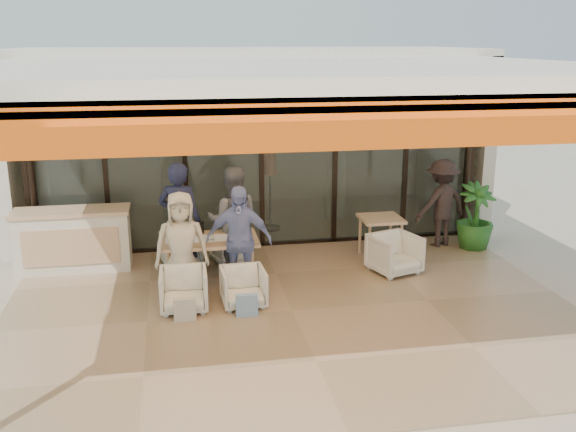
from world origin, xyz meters
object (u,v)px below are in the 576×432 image
(side_chair, at_px, (395,252))
(chair_near_right, at_px, (243,285))
(chair_far_right, at_px, (231,245))
(diner_grey, at_px, (233,220))
(host_counter, at_px, (73,240))
(diner_navy, at_px, (180,220))
(chair_far_left, at_px, (181,247))
(diner_cream, at_px, (181,246))
(potted_palm, at_px, (475,217))
(dining_table, at_px, (208,242))
(standing_woman, at_px, (441,204))
(chair_near_left, at_px, (184,288))
(diner_periwinkle, at_px, (239,240))
(side_table, at_px, (381,223))

(side_chair, bearing_deg, chair_near_right, -179.07)
(chair_far_right, height_order, diner_grey, diner_grey)
(host_counter, xyz_separation_m, diner_navy, (1.73, -0.56, 0.40))
(chair_far_left, bearing_deg, host_counter, -13.97)
(diner_grey, distance_m, diner_cream, 1.23)
(chair_far_left, relative_size, potted_palm, 0.52)
(dining_table, bearing_deg, standing_woman, 14.90)
(host_counter, relative_size, diner_grey, 1.05)
(chair_near_left, distance_m, diner_cream, 0.68)
(diner_periwinkle, distance_m, potted_palm, 4.61)
(chair_near_left, height_order, standing_woman, standing_woman)
(chair_far_left, height_order, standing_woman, standing_woman)
(host_counter, xyz_separation_m, chair_near_right, (2.57, -1.96, -0.22))
(chair_far_left, xyz_separation_m, potted_palm, (5.25, -0.06, 0.30))
(chair_far_right, height_order, standing_woman, standing_woman)
(chair_far_right, height_order, side_chair, side_chair)
(diner_grey, bearing_deg, potted_palm, -166.17)
(diner_periwinkle, xyz_separation_m, side_chair, (2.57, 0.39, -0.47))
(chair_near_right, bearing_deg, potted_palm, 19.40)
(diner_navy, relative_size, side_chair, 2.59)
(chair_far_right, bearing_deg, side_table, 155.80)
(standing_woman, bearing_deg, diner_navy, -7.66)
(dining_table, relative_size, potted_palm, 1.23)
(chair_far_right, xyz_separation_m, diner_cream, (-0.84, -1.40, 0.50))
(dining_table, bearing_deg, chair_near_left, -113.43)
(chair_far_right, height_order, side_table, side_table)
(dining_table, bearing_deg, diner_navy, 133.02)
(diner_cream, xyz_separation_m, standing_woman, (4.70, 1.60, 0.01))
(chair_near_right, bearing_deg, side_table, 29.26)
(host_counter, height_order, side_table, host_counter)
(diner_grey, height_order, side_chair, diner_grey)
(diner_navy, bearing_deg, diner_cream, 110.28)
(diner_cream, bearing_deg, standing_woman, 18.47)
(chair_near_right, distance_m, diner_navy, 1.75)
(chair_near_right, height_order, potted_palm, potted_palm)
(chair_near_left, bearing_deg, side_table, 26.68)
(chair_near_right, bearing_deg, diner_periwinkle, 86.75)
(chair_far_right, bearing_deg, diner_periwinkle, 71.63)
(diner_periwinkle, bearing_deg, diner_cream, -167.92)
(diner_navy, relative_size, side_table, 2.51)
(chair_far_left, height_order, diner_navy, diner_navy)
(side_table, bearing_deg, chair_far_right, 174.17)
(standing_woman, distance_m, potted_palm, 0.64)
(side_chair, bearing_deg, chair_far_right, 140.38)
(diner_grey, bearing_deg, chair_near_left, 67.18)
(side_chair, bearing_deg, host_counter, 150.09)
(diner_periwinkle, distance_m, side_chair, 2.64)
(diner_periwinkle, relative_size, potted_palm, 1.36)
(host_counter, xyz_separation_m, potted_palm, (6.98, -0.12, 0.08))
(diner_grey, height_order, standing_woman, diner_grey)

